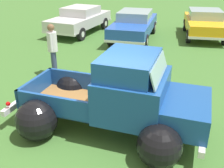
# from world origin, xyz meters

# --- Properties ---
(ground_plane) EXTENTS (80.00, 80.00, 0.00)m
(ground_plane) POSITION_xyz_m (0.00, 0.00, 0.00)
(ground_plane) COLOR #3D6B2D
(vintage_pickup_truck) EXTENTS (4.83, 3.26, 1.96)m
(vintage_pickup_truck) POSITION_xyz_m (0.38, -0.05, 0.76)
(vintage_pickup_truck) COLOR black
(vintage_pickup_truck) RESTS_ON ground
(show_car_0) EXTENTS (2.85, 4.78, 1.43)m
(show_car_0) POSITION_xyz_m (-3.46, 9.10, 0.79)
(show_car_0) COLOR black
(show_car_0) RESTS_ON ground
(show_car_1) EXTENTS (2.21, 4.82, 1.43)m
(show_car_1) POSITION_xyz_m (-0.29, 8.33, 0.79)
(show_car_1) COLOR black
(show_car_1) RESTS_ON ground
(show_car_2) EXTENTS (1.95, 4.17, 1.43)m
(show_car_2) POSITION_xyz_m (3.34, 9.44, 0.78)
(show_car_2) COLOR black
(show_car_2) RESTS_ON ground
(spectator_0) EXTENTS (0.40, 0.54, 1.83)m
(spectator_0) POSITION_xyz_m (-2.50, 2.87, 1.06)
(spectator_0) COLOR navy
(spectator_0) RESTS_ON ground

